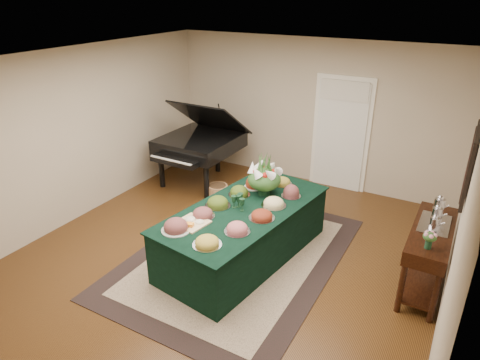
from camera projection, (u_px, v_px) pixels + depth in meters
The scene contains 14 objects.
ground at pixel (230, 254), 6.11m from camera, with size 6.00×6.00×0.00m, color black.
area_rug at pixel (237, 256), 6.07m from camera, with size 2.61×3.66×0.01m.
kitchen_doorway at pixel (341, 135), 7.78m from camera, with size 1.05×0.07×2.10m.
buffet_table at pixel (244, 232), 5.92m from camera, with size 1.58×2.73×0.78m.
food_platters at pixel (240, 205), 5.72m from camera, with size 1.18×2.37×0.14m.
cutting_board at pixel (192, 221), 5.37m from camera, with size 0.42×0.42×0.10m.
green_goblets at pixel (239, 202), 5.73m from camera, with size 0.21×0.20×0.18m.
floral_centerpiece at pixel (264, 175), 6.03m from camera, with size 0.50×0.50×0.50m.
grand_piano at pixel (200, 143), 8.04m from camera, with size 1.44×1.61×1.64m.
wicker_basket at pixel (218, 191), 7.74m from camera, with size 0.36×0.36×0.23m, color #95653C.
mahogany_sideboard at pixel (430, 242), 5.15m from camera, with size 0.45×1.38×0.88m.
tea_service at pixel (437, 215), 5.13m from camera, with size 0.34×0.58×0.30m.
pink_bouquet at pixel (430, 237), 4.63m from camera, with size 0.16×0.16×0.21m.
wall_painting at pixel (470, 164), 4.61m from camera, with size 0.05×0.95×0.75m.
Camera 1 is at (2.65, -4.39, 3.50)m, focal length 32.00 mm.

